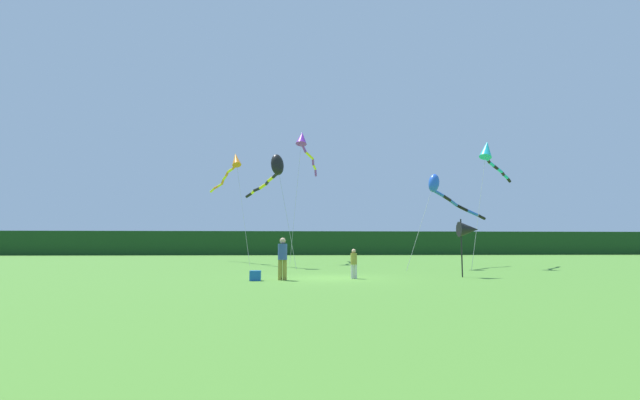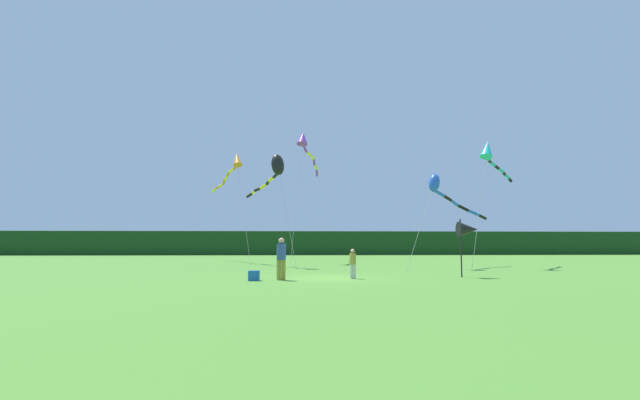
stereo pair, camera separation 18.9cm
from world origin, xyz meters
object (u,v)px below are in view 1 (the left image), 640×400
person_adult (283,256)px  kite_cyan (489,154)px  kite_black (274,169)px  cooler_box (255,276)px  kite_orange (232,166)px  kite_purple (304,144)px  person_child (354,262)px  kite_blue (442,190)px  banner_flag_pole (468,230)px

person_adult → kite_cyan: (13.19, 9.43, 6.39)m
person_adult → kite_cyan: bearing=35.6°
kite_black → kite_cyan: (14.01, -1.50, 0.88)m
cooler_box → person_adult: bearing=11.5°
kite_orange → kite_purple: (5.96, -0.50, 1.81)m
kite_cyan → kite_orange: bearing=153.5°
person_child → cooler_box: 4.25m
person_adult → kite_cyan: kite_cyan is taller
person_adult → kite_orange: kite_orange is taller
kite_orange → cooler_box: bearing=-79.1°
person_adult → cooler_box: 1.34m
person_adult → kite_blue: bearing=42.5°
cooler_box → kite_orange: (-3.55, 18.53, 7.74)m
person_adult → person_child: bearing=12.4°
cooler_box → kite_black: (0.26, 11.15, 6.27)m
person_child → cooler_box: size_ratio=2.85×
banner_flag_pole → kite_cyan: kite_cyan is taller
kite_cyan → person_child: bearing=-139.2°
person_child → kite_black: (-3.87, 10.26, 5.76)m
person_adult → cooler_box: bearing=-168.5°
person_adult → kite_black: kite_black is taller
kite_orange → banner_flag_pole: bearing=-52.9°
person_adult → cooler_box: (-1.08, -0.22, -0.77)m
kite_blue → kite_orange: bearing=147.4°
person_adult → banner_flag_pole: banner_flag_pole is taller
kite_blue → kite_purple: bearing=134.2°
person_child → person_adult: bearing=-167.6°
cooler_box → kite_blue: size_ratio=0.06×
cooler_box → kite_orange: 20.39m
kite_cyan → banner_flag_pole: bearing=-120.5°
person_child → kite_purple: bearing=95.7°
kite_purple → person_adult: bearing=-94.3°
banner_flag_pole → cooler_box: bearing=-171.5°
kite_black → kite_cyan: kite_cyan is taller
cooler_box → kite_cyan: (14.27, 9.65, 7.15)m
person_adult → person_child: 3.13m
cooler_box → banner_flag_pole: 9.71m
person_child → cooler_box: person_child is taller
banner_flag_pole → kite_purple: 19.58m
person_child → kite_black: size_ratio=0.17×
person_child → cooler_box: (-4.12, -0.89, -0.50)m
kite_black → kite_blue: 10.98m
banner_flag_pole → kite_orange: 22.26m
kite_black → kite_purple: 7.91m
kite_black → person_child: bearing=-69.4°
kite_black → kite_orange: 8.43m
person_adult → kite_purple: 19.89m
person_child → banner_flag_pole: banner_flag_pole is taller
banner_flag_pole → kite_blue: 8.46m
kite_blue → person_adult: bearing=-137.5°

